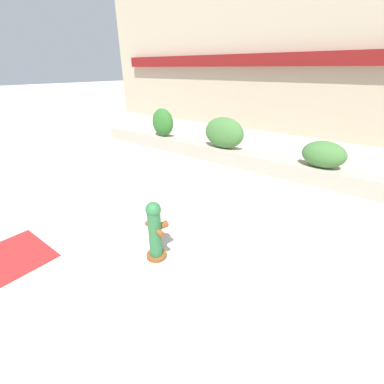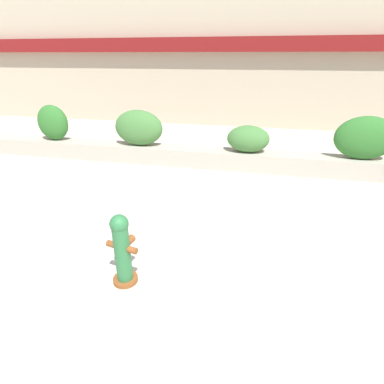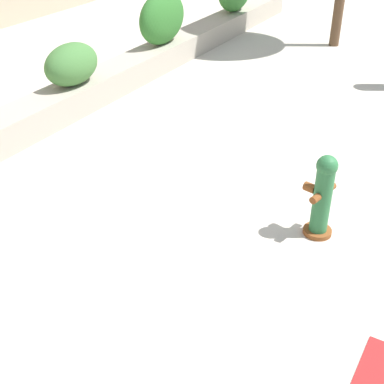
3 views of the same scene
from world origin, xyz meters
name	(u,v)px [view 1 (image 1 of 3)]	position (x,y,z in m)	size (l,w,h in m)	color
ground_plane	(186,338)	(0.00, 0.00, 0.00)	(120.00, 120.00, 0.00)	beige
building_facade	(376,40)	(0.00, 11.98, 3.99)	(30.00, 1.36, 8.00)	tan
planter_wall_low	(316,175)	(0.00, 6.00, 0.25)	(18.00, 0.70, 0.50)	#ADA393
hedge_bush_0	(163,122)	(-5.97, 6.00, 1.04)	(1.00, 0.56, 1.09)	#2D6B28
hedge_bush_1	(224,133)	(-3.12, 6.00, 1.02)	(1.45, 0.67, 1.04)	#427538
hedge_bush_2	(324,154)	(0.07, 6.00, 0.87)	(1.16, 0.70, 0.73)	#427538
fire_hydrant	(155,230)	(-1.35, 0.88, 0.55)	(0.48, 0.46, 1.08)	brown
tactile_warning_pad	(5,260)	(-3.38, -0.80, 0.01)	(1.31, 1.31, 0.01)	#B22323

